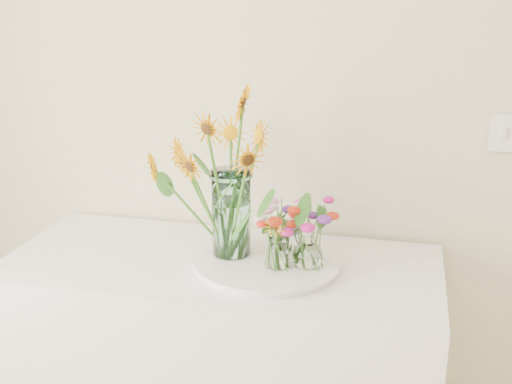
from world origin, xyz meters
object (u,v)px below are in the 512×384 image
small_vase_b (308,247)px  small_vase_c (290,236)px  mason_jar (231,213)px  small_vase_a (279,252)px  tray (267,263)px  counter (223,380)px

small_vase_b → small_vase_c: 0.14m
mason_jar → small_vase_a: bearing=-20.9°
tray → small_vase_b: 0.16m
tray → small_vase_a: small_vase_a is taller
small_vase_c → small_vase_b: bearing=-56.6°
tray → small_vase_a: 0.10m
tray → small_vase_b: bearing=-12.6°
counter → mason_jar: (0.04, 0.00, 0.62)m
small_vase_a → small_vase_b: small_vase_b is taller
small_vase_b → small_vase_c: small_vase_b is taller
tray → small_vase_c: (0.06, 0.08, 0.06)m
tray → mason_jar: size_ratio=1.58×
mason_jar → small_vase_a: size_ratio=2.65×
mason_jar → small_vase_b: size_ratio=2.07×
mason_jar → small_vase_a: 0.20m
counter → small_vase_b: (0.29, -0.04, 0.54)m
small_vase_c → tray: bearing=-125.2°
small_vase_b → small_vase_c: (-0.08, 0.11, -0.02)m
small_vase_a → small_vase_b: bearing=16.3°
counter → small_vase_b: size_ratio=10.29×
tray → mason_jar: bearing=175.8°
small_vase_a → tray: bearing=132.4°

